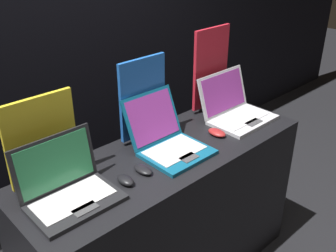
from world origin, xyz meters
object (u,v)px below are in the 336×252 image
at_px(promo_stand_back, 211,71).
at_px(laptop_front, 68,187).
at_px(laptop_back, 235,109).
at_px(mouse_front, 125,180).
at_px(mouse_back, 217,133).
at_px(laptop_middle, 167,139).
at_px(promo_stand_front, 42,143).
at_px(mouse_middle, 143,169).
at_px(promo_stand_middle, 143,101).

bearing_deg(promo_stand_back, laptop_front, -169.22).
relative_size(laptop_back, promo_stand_back, 0.76).
relative_size(mouse_front, mouse_back, 0.88).
bearing_deg(laptop_middle, promo_stand_front, 164.04).
bearing_deg(laptop_front, mouse_middle, -9.04).
bearing_deg(promo_stand_front, laptop_front, -90.00).
distance_m(promo_stand_middle, laptop_back, 0.61).
height_order(laptop_middle, mouse_back, laptop_middle).
height_order(mouse_middle, mouse_back, mouse_back).
bearing_deg(mouse_back, laptop_back, 15.83).
relative_size(mouse_middle, laptop_back, 0.30).
bearing_deg(laptop_front, promo_stand_back, 10.78).
xyz_separation_m(laptop_front, mouse_front, (0.25, -0.08, -0.04)).
bearing_deg(promo_stand_front, promo_stand_back, 1.72).
distance_m(promo_stand_middle, promo_stand_back, 0.56).
distance_m(mouse_back, promo_stand_back, 0.44).
relative_size(laptop_front, laptop_middle, 0.96).
bearing_deg(promo_stand_middle, laptop_front, -160.96).
relative_size(promo_stand_middle, promo_stand_back, 0.88).
bearing_deg(promo_stand_middle, mouse_front, -140.99).
bearing_deg(promo_stand_middle, promo_stand_front, -178.05).
distance_m(laptop_back, promo_stand_back, 0.28).
relative_size(promo_stand_front, promo_stand_middle, 0.92).
relative_size(promo_stand_middle, laptop_back, 1.16).
xyz_separation_m(mouse_front, mouse_middle, (0.12, 0.02, -0.00)).
bearing_deg(laptop_front, mouse_front, -17.03).
bearing_deg(laptop_middle, promo_stand_middle, 90.00).
bearing_deg(laptop_middle, mouse_back, -13.49).
relative_size(promo_stand_front, laptop_back, 1.07).
bearing_deg(laptop_front, laptop_back, 0.52).
distance_m(laptop_front, mouse_middle, 0.37).
relative_size(mouse_middle, promo_stand_middle, 0.25).
height_order(promo_stand_front, laptop_middle, promo_stand_front).
xyz_separation_m(mouse_middle, laptop_back, (0.78, 0.07, 0.05)).
distance_m(promo_stand_front, mouse_middle, 0.48).
bearing_deg(laptop_front, promo_stand_middle, 19.04).
xyz_separation_m(laptop_front, promo_stand_back, (1.15, 0.22, 0.19)).
distance_m(laptop_middle, laptop_back, 0.56).
xyz_separation_m(laptop_middle, promo_stand_back, (0.56, 0.20, 0.18)).
height_order(laptop_middle, mouse_middle, laptop_middle).
relative_size(laptop_middle, laptop_back, 1.00).
bearing_deg(laptop_back, promo_stand_middle, 160.80).
bearing_deg(promo_stand_back, mouse_middle, -160.54).
bearing_deg(mouse_front, laptop_back, 5.45).
relative_size(laptop_front, promo_stand_front, 0.90).
xyz_separation_m(promo_stand_front, mouse_back, (0.90, -0.24, -0.18)).
xyz_separation_m(laptop_front, mouse_back, (0.90, -0.06, -0.05)).
bearing_deg(laptop_back, promo_stand_back, 90.00).
relative_size(promo_stand_front, mouse_back, 3.69).
height_order(laptop_front, promo_stand_middle, promo_stand_middle).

